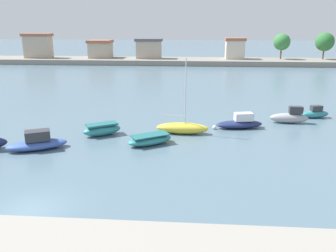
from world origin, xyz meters
The scene contains 10 objects.
ground_plane centered at (0.00, 0.00, 0.00)m, with size 400.00×400.00×0.00m, color slate.
moored_boat_2 centered at (-4.03, 10.07, 0.60)m, with size 5.43×3.87×1.70m.
moored_boat_3 centered at (0.62, 14.39, 0.57)m, with size 3.99×3.23×1.19m.
moored_boat_4 centered at (5.66, 12.07, 0.45)m, with size 4.53×3.69×0.94m.
moored_boat_5 centered at (8.48, 15.55, 0.58)m, with size 5.27×1.75×7.51m.
moored_boat_6 centered at (14.49, 17.90, 0.54)m, with size 5.17×2.62×1.61m.
moored_boat_7 centered at (20.18, 20.24, 0.67)m, with size 4.17×1.34×1.88m.
moored_boat_8 centered at (23.73, 22.65, 0.54)m, with size 3.42×1.78×1.45m.
mooring_buoy_0 centered at (11.77, 17.20, 0.21)m, with size 0.42×0.42×0.42m, color white.
distant_shoreline centered at (0.62, 75.74, 1.97)m, with size 99.50×10.82×8.10m.
Camera 1 is at (9.57, -17.59, 10.76)m, focal length 37.10 mm.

